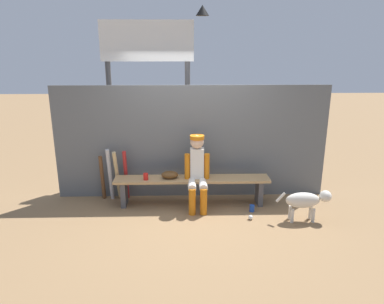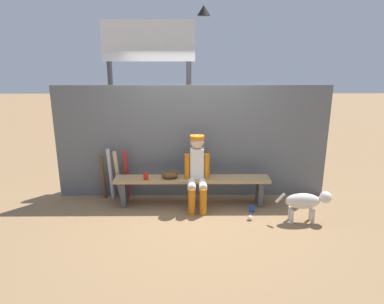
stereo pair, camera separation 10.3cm
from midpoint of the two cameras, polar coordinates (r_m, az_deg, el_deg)
ground_plane at (r=6.08m, az=0.49°, el=-8.38°), size 30.00×30.00×0.00m
chainlink_fence at (r=6.12m, az=0.45°, el=1.55°), size 4.69×0.03×1.96m
dugout_bench at (r=5.94m, az=0.50°, el=-5.13°), size 2.57×0.36×0.47m
player_seated at (r=5.73m, az=1.35°, el=-2.88°), size 0.41×0.55×1.20m
baseball_glove at (r=5.88m, az=-3.08°, el=-3.65°), size 0.28×0.20×0.12m
bat_aluminum_red at (r=6.23m, az=-10.02°, el=-3.60°), size 0.07×0.17×0.89m
bat_wood_natural at (r=6.24m, az=-11.39°, el=-3.61°), size 0.09×0.28×0.90m
bat_aluminum_silver at (r=6.25m, az=-12.48°, el=-3.50°), size 0.09×0.18×0.93m
bat_wood_dark at (r=6.32m, az=-13.65°, el=-3.93°), size 0.06×0.16×0.80m
baseball at (r=5.63m, az=9.84°, el=-10.38°), size 0.07×0.07×0.07m
cup_on_ground at (r=5.89m, az=10.09°, el=-8.95°), size 0.08×0.08×0.11m
cup_on_bench at (r=5.86m, az=-6.93°, el=-3.89°), size 0.08×0.08×0.11m
scoreboard at (r=6.91m, az=-5.91°, el=13.97°), size 2.01×0.27×3.28m
dog at (r=5.66m, az=18.39°, el=-7.51°), size 0.84×0.20×0.49m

